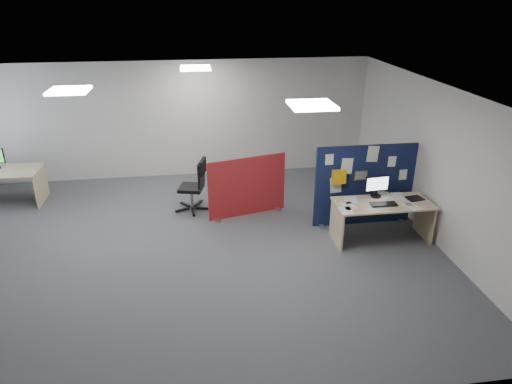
{
  "coord_description": "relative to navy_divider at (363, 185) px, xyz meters",
  "views": [
    {
      "loc": [
        0.37,
        -6.97,
        4.09
      ],
      "look_at": [
        1.37,
        -0.05,
        1.0
      ],
      "focal_mm": 32.0,
      "sensor_mm": 36.0,
      "label": 1
    }
  ],
  "objects": [
    {
      "name": "main_desk",
      "position": [
        0.12,
        -0.63,
        -0.23
      ],
      "size": [
        1.69,
        0.75,
        0.73
      ],
      "color": "beige",
      "rests_on": "floor"
    },
    {
      "name": "mouse",
      "position": [
        0.5,
        -0.83,
        -0.04
      ],
      "size": [
        0.1,
        0.07,
        0.03
      ],
      "primitive_type": "cube",
      "rotation": [
        0.0,
        0.0,
        -0.08
      ],
      "color": "gray",
      "rests_on": "main_desk"
    },
    {
      "name": "monitor_main",
      "position": [
        0.08,
        -0.41,
        0.16
      ],
      "size": [
        0.45,
        0.19,
        0.39
      ],
      "rotation": [
        0.0,
        0.0,
        0.09
      ],
      "color": "black",
      "rests_on": "main_desk"
    },
    {
      "name": "ceiling_lights",
      "position": [
        -3.13,
        0.21,
        1.89
      ],
      "size": [
        4.1,
        4.1,
        0.04
      ],
      "color": "white",
      "rests_on": "ceiling"
    },
    {
      "name": "desk_papers",
      "position": [
        -0.04,
        -0.63,
        -0.05
      ],
      "size": [
        1.42,
        0.83,
        0.0
      ],
      "color": "white",
      "rests_on": "main_desk"
    },
    {
      "name": "keyboard",
      "position": [
        0.08,
        -0.75,
        -0.04
      ],
      "size": [
        0.46,
        0.2,
        0.02
      ],
      "primitive_type": "cube",
      "rotation": [
        0.0,
        0.0,
        -0.04
      ],
      "color": "black",
      "rests_on": "main_desk"
    },
    {
      "name": "paper_tray",
      "position": [
        0.73,
        -0.59,
        -0.05
      ],
      "size": [
        0.32,
        0.27,
        0.01
      ],
      "primitive_type": "cube",
      "rotation": [
        0.0,
        0.0,
        0.19
      ],
      "color": "black",
      "rests_on": "main_desk"
    },
    {
      "name": "floor",
      "position": [
        -3.46,
        -0.46,
        -0.78
      ],
      "size": [
        9.0,
        9.0,
        0.0
      ],
      "primitive_type": "plane",
      "color": "#4D4F54",
      "rests_on": "ground"
    },
    {
      "name": "wall_back",
      "position": [
        -3.46,
        3.04,
        0.57
      ],
      "size": [
        9.0,
        0.02,
        2.7
      ],
      "primitive_type": "cube",
      "color": "silver",
      "rests_on": "floor"
    },
    {
      "name": "red_divider",
      "position": [
        -2.1,
        0.69,
        -0.2
      ],
      "size": [
        1.56,
        0.44,
        1.19
      ],
      "rotation": [
        0.0,
        0.0,
        0.25
      ],
      "color": "#AD1631",
      "rests_on": "floor"
    },
    {
      "name": "wall_front",
      "position": [
        -3.46,
        -3.96,
        0.57
      ],
      "size": [
        9.0,
        0.02,
        2.7
      ],
      "primitive_type": "cube",
      "color": "silver",
      "rests_on": "floor"
    },
    {
      "name": "ceiling",
      "position": [
        -3.46,
        -0.46,
        1.92
      ],
      "size": [
        9.0,
        7.0,
        0.02
      ],
      "primitive_type": "cube",
      "color": "white",
      "rests_on": "wall_back"
    },
    {
      "name": "wall_right",
      "position": [
        1.04,
        -0.46,
        0.57
      ],
      "size": [
        0.02,
        7.0,
        2.7
      ],
      "primitive_type": "cube",
      "color": "silver",
      "rests_on": "floor"
    },
    {
      "name": "office_chair",
      "position": [
        -3.08,
        1.02,
        -0.17
      ],
      "size": [
        0.71,
        0.69,
        1.07
      ],
      "rotation": [
        0.0,
        0.0,
        -0.26
      ],
      "color": "black",
      "rests_on": "floor"
    },
    {
      "name": "navy_divider",
      "position": [
        0.0,
        0.0,
        0.0
      ],
      "size": [
        1.89,
        0.3,
        1.56
      ],
      "color": "#0D1432",
      "rests_on": "floor"
    }
  ]
}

